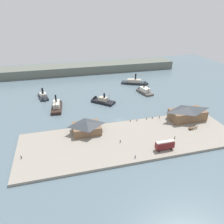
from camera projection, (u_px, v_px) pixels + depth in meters
ground_plane at (118, 120)px, 127.18m from camera, size 320.00×320.00×0.00m
quay_promenade at (131, 139)px, 107.87m from camera, size 110.00×36.00×1.20m
seawall_edge at (120, 122)px, 123.84m from camera, size 110.00×0.80×1.00m
ferry_shed_central_terminal at (87, 127)px, 111.53m from camera, size 14.62×11.43×6.40m
ferry_shed_east_terminal at (188, 113)px, 124.10m from camera, size 20.75×10.97×8.15m
street_tram at (165, 145)px, 98.07m from camera, size 8.90×2.65×4.55m
horse_cart at (193, 128)px, 115.21m from camera, size 5.62×1.43×1.87m
pedestrian_standing_center at (175, 138)px, 106.94m from camera, size 0.40×0.40×1.60m
pedestrian_at_waters_edge at (159, 117)px, 126.53m from camera, size 0.42×0.42×1.71m
pedestrian_walking_east at (135, 157)px, 93.32m from camera, size 0.40×0.40×1.61m
pedestrian_near_cart at (120, 141)px, 104.10m from camera, size 0.41×0.41×1.65m
pedestrian_by_tram at (21, 157)px, 93.07m from camera, size 0.42×0.42×1.69m
mooring_post_west at (130, 121)px, 123.20m from camera, size 0.44×0.44×0.90m
mooring_post_center_east at (152, 118)px, 126.35m from camera, size 0.44×0.44×0.90m
mooring_post_center_west at (147, 118)px, 125.86m from camera, size 0.44×0.44×0.90m
mooring_post_east at (137, 120)px, 123.81m from camera, size 0.44×0.44×0.90m
ferry_moored_west at (143, 90)px, 168.08m from camera, size 9.36×17.70×9.64m
ferry_outer_harbor at (137, 82)px, 186.08m from camera, size 24.28×15.57×11.03m
ferry_departing_north at (57, 105)px, 142.43m from camera, size 7.77×20.81×11.70m
ferry_mid_harbor at (44, 97)px, 156.60m from camera, size 8.35×17.23×9.56m
ferry_approaching_west at (100, 100)px, 150.87m from camera, size 17.43×16.94×9.45m
far_headland at (89, 68)px, 220.62m from camera, size 180.00×24.00×8.00m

